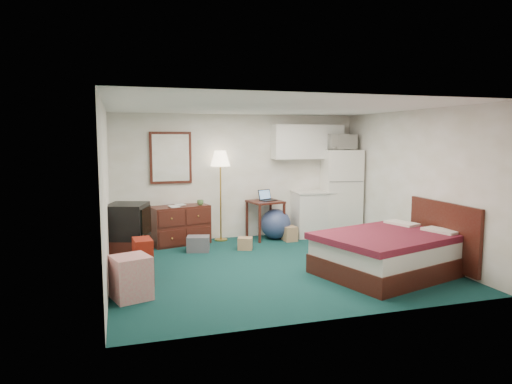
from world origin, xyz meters
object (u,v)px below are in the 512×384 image
object	(u,v)px
bed	(387,254)
desk	(265,220)
kitchen_counter	(314,214)
fridge	(341,192)
dresser	(180,225)
suitcase	(143,261)
tv_stand	(129,254)
floor_lamp	(221,196)

from	to	relation	value
bed	desk	bearing A→B (deg)	92.65
kitchen_counter	fridge	distance (m)	0.73
dresser	bed	distance (m)	3.95
fridge	suitcase	distance (m)	4.73
tv_stand	suitcase	xyz separation A→B (m)	(0.17, -0.73, 0.07)
desk	bed	distance (m)	3.01
dresser	desk	size ratio (longest dim) A/B	1.40
dresser	suitcase	bearing A→B (deg)	-124.73
dresser	tv_stand	xyz separation A→B (m)	(-0.98, -1.51, -0.13)
fridge	tv_stand	distance (m)	4.61
kitchen_counter	tv_stand	size ratio (longest dim) A/B	1.70
tv_stand	bed	bearing A→B (deg)	-0.68
dresser	tv_stand	size ratio (longest dim) A/B	2.04
dresser	fridge	distance (m)	3.40
desk	fridge	size ratio (longest dim) A/B	0.43
dresser	bed	xyz separation A→B (m)	(2.71, -2.87, -0.07)
bed	suitcase	distance (m)	3.57
kitchen_counter	suitcase	xyz separation A→B (m)	(-3.58, -2.19, -0.14)
floor_lamp	fridge	size ratio (longest dim) A/B	1.00
dresser	suitcase	distance (m)	2.38
dresser	floor_lamp	world-z (taller)	floor_lamp
dresser	desk	distance (m)	1.71
floor_lamp	kitchen_counter	bearing A→B (deg)	-4.10
floor_lamp	tv_stand	bearing A→B (deg)	-138.33
fridge	bed	distance (m)	2.92
fridge	bed	world-z (taller)	fridge
kitchen_counter	suitcase	distance (m)	4.20
floor_lamp	kitchen_counter	xyz separation A→B (m)	(1.95, -0.14, -0.44)
floor_lamp	bed	size ratio (longest dim) A/B	0.94
dresser	floor_lamp	distance (m)	0.97
floor_lamp	bed	xyz separation A→B (m)	(1.89, -2.96, -0.59)
dresser	desk	bearing A→B (deg)	-15.89
dresser	desk	world-z (taller)	desk
desk	kitchen_counter	bearing A→B (deg)	-12.13
desk	suitcase	distance (m)	3.35
fridge	tv_stand	size ratio (longest dim) A/B	3.34
kitchen_counter	bed	xyz separation A→B (m)	(-0.06, -2.82, -0.15)
fridge	suitcase	xyz separation A→B (m)	(-4.17, -2.16, -0.58)
dresser	bed	size ratio (longest dim) A/B	0.57
bed	suitcase	bearing A→B (deg)	153.17
fridge	suitcase	size ratio (longest dim) A/B	2.83
kitchen_counter	fridge	size ratio (longest dim) A/B	0.51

